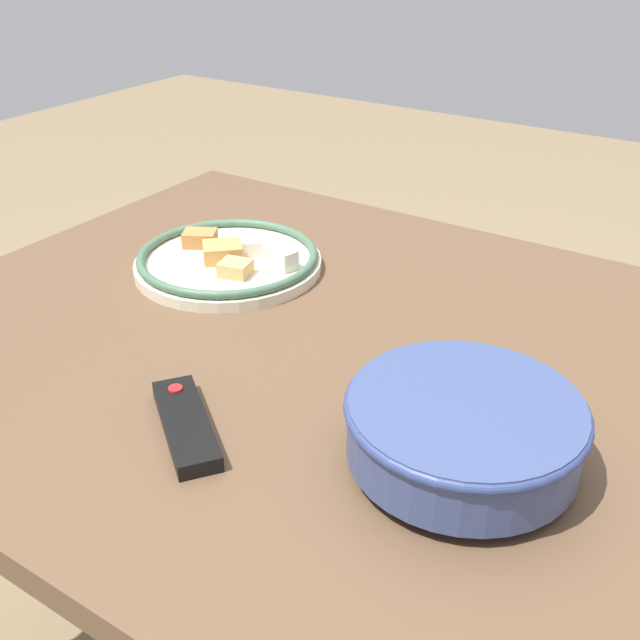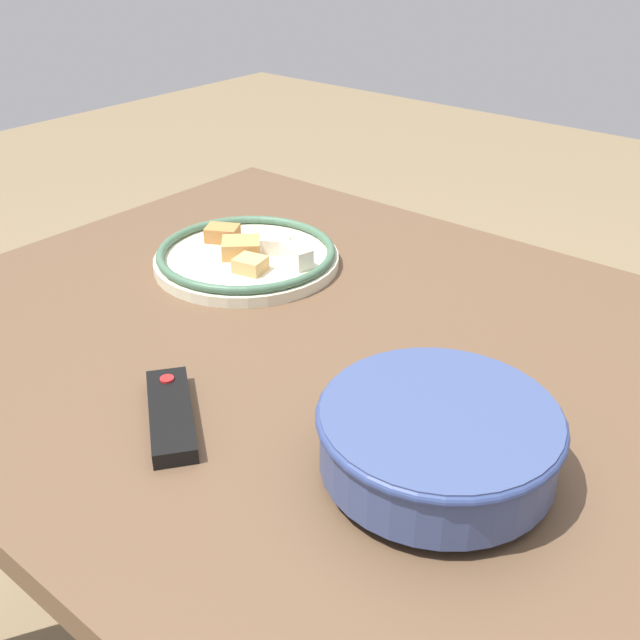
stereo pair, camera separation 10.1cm
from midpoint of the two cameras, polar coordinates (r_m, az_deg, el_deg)
name	(u,v)px [view 2 (the right image)]	position (r m, az deg, el deg)	size (l,w,h in m)	color
dining_table	(341,396)	(1.07, 4.30, -5.90)	(1.30, 0.98, 0.74)	brown
noodle_bowl	(438,438)	(0.80, 12.61, -8.87)	(0.26, 0.26, 0.08)	#384775
food_plate	(247,256)	(1.25, -3.28, 4.86)	(0.31, 0.31, 0.05)	beige
tv_remote	(171,414)	(0.89, -8.13, -7.23)	(0.17, 0.14, 0.02)	black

